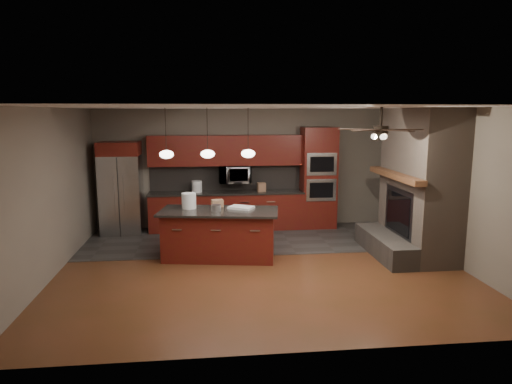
{
  "coord_description": "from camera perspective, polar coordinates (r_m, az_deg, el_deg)",
  "views": [
    {
      "loc": [
        -0.93,
        -7.75,
        2.71
      ],
      "look_at": [
        -0.01,
        0.6,
        1.25
      ],
      "focal_mm": 32.0,
      "sensor_mm": 36.0,
      "label": 1
    }
  ],
  "objects": [
    {
      "name": "microwave",
      "position": [
        10.61,
        -2.68,
        2.23
      ],
      "size": [
        0.73,
        0.41,
        0.5
      ],
      "primitive_type": "imported",
      "color": "silver",
      "rests_on": "back_cabinetry"
    },
    {
      "name": "kitchen_island",
      "position": [
        8.62,
        -4.62,
        -5.25
      ],
      "size": [
        2.32,
        1.34,
        0.92
      ],
      "rotation": [
        0.0,
        0.0,
        -0.16
      ],
      "color": "#591011",
      "rests_on": "ground"
    },
    {
      "name": "ceiling",
      "position": [
        7.8,
        0.59,
        10.53
      ],
      "size": [
        7.0,
        6.0,
        0.02
      ],
      "primitive_type": "cube",
      "color": "white",
      "rests_on": "back_wall"
    },
    {
      "name": "white_bucket",
      "position": [
        8.71,
        -8.39,
        -1.1
      ],
      "size": [
        0.3,
        0.3,
        0.29
      ],
      "primitive_type": "cylinder",
      "rotation": [
        0.0,
        0.0,
        -0.13
      ],
      "color": "white",
      "rests_on": "kitchen_island"
    },
    {
      "name": "pendant_right",
      "position": [
        8.52,
        -0.99,
        4.85
      ],
      "size": [
        0.26,
        0.26,
        0.92
      ],
      "color": "black",
      "rests_on": "ceiling"
    },
    {
      "name": "back_cabinetry",
      "position": [
        10.66,
        -3.73,
        0.05
      ],
      "size": [
        3.59,
        0.64,
        2.2
      ],
      "color": "#591011",
      "rests_on": "ground"
    },
    {
      "name": "paint_tray",
      "position": [
        8.63,
        -1.87,
        -1.95
      ],
      "size": [
        0.53,
        0.49,
        0.04
      ],
      "primitive_type": "cube",
      "rotation": [
        0.0,
        0.0,
        -0.53
      ],
      "color": "white",
      "rests_on": "kitchen_island"
    },
    {
      "name": "counter_box",
      "position": [
        10.61,
        0.67,
        0.62
      ],
      "size": [
        0.2,
        0.17,
        0.2
      ],
      "primitive_type": "cube",
      "rotation": [
        0.0,
        0.0,
        0.15
      ],
      "color": "#90654A",
      "rests_on": "back_cabinetry"
    },
    {
      "name": "fireplace_column",
      "position": [
        9.17,
        19.45,
        0.45
      ],
      "size": [
        1.3,
        2.1,
        2.8
      ],
      "color": "#705E50",
      "rests_on": "ground"
    },
    {
      "name": "paint_can",
      "position": [
        8.44,
        -5.0,
        -2.0
      ],
      "size": [
        0.22,
        0.22,
        0.12
      ],
      "primitive_type": "cylinder",
      "rotation": [
        0.0,
        0.0,
        0.27
      ],
      "color": "silver",
      "rests_on": "kitchen_island"
    },
    {
      "name": "cardboard_box",
      "position": [
        8.83,
        -4.86,
        -1.4
      ],
      "size": [
        0.24,
        0.2,
        0.14
      ],
      "primitive_type": "cube",
      "rotation": [
        0.0,
        0.0,
        0.19
      ],
      "color": "#986F4E",
      "rests_on": "kitchen_island"
    },
    {
      "name": "oven_tower",
      "position": [
        10.87,
        7.8,
        1.76
      ],
      "size": [
        0.8,
        0.63,
        2.38
      ],
      "color": "#591011",
      "rests_on": "ground"
    },
    {
      "name": "left_wall",
      "position": [
        8.27,
        -24.28,
        -0.13
      ],
      "size": [
        0.02,
        6.0,
        2.8
      ],
      "primitive_type": "cube",
      "color": "#71685A",
      "rests_on": "ground"
    },
    {
      "name": "back_wall",
      "position": [
        10.87,
        -1.32,
        2.95
      ],
      "size": [
        7.0,
        0.02,
        2.8
      ],
      "primitive_type": "cube",
      "color": "#71685A",
      "rests_on": "ground"
    },
    {
      "name": "refrigerator",
      "position": [
        10.67,
        -16.5,
        0.46
      ],
      "size": [
        0.89,
        0.75,
        2.08
      ],
      "color": "silver",
      "rests_on": "ground"
    },
    {
      "name": "ground",
      "position": [
        8.26,
        0.56,
        -9.28
      ],
      "size": [
        7.0,
        7.0,
        0.0
      ],
      "primitive_type": "plane",
      "color": "#5A2D1B",
      "rests_on": "ground"
    },
    {
      "name": "right_wall",
      "position": [
        9.02,
        23.23,
        0.72
      ],
      "size": [
        0.02,
        6.0,
        2.8
      ],
      "primitive_type": "cube",
      "color": "#71685A",
      "rests_on": "ground"
    },
    {
      "name": "counter_bucket",
      "position": [
        10.58,
        -7.4,
        0.68
      ],
      "size": [
        0.28,
        0.28,
        0.27
      ],
      "primitive_type": "cylinder",
      "rotation": [
        0.0,
        0.0,
        0.22
      ],
      "color": "white",
      "rests_on": "back_cabinetry"
    },
    {
      "name": "pendant_center",
      "position": [
        8.48,
        -6.06,
        4.78
      ],
      "size": [
        0.26,
        0.26,
        0.92
      ],
      "color": "black",
      "rests_on": "ceiling"
    },
    {
      "name": "slate_tile_patch",
      "position": [
        9.97,
        -0.68,
        -5.87
      ],
      "size": [
        7.0,
        2.4,
        0.01
      ],
      "primitive_type": "cube",
      "color": "#33312E",
      "rests_on": "ground"
    },
    {
      "name": "ceiling_fan",
      "position": [
        7.47,
        15.32,
        7.59
      ],
      "size": [
        1.27,
        1.33,
        0.41
      ],
      "color": "black",
      "rests_on": "ceiling"
    },
    {
      "name": "pendant_left",
      "position": [
        8.51,
        -11.13,
        4.67
      ],
      "size": [
        0.26,
        0.26,
        0.92
      ],
      "color": "black",
      "rests_on": "ceiling"
    }
  ]
}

